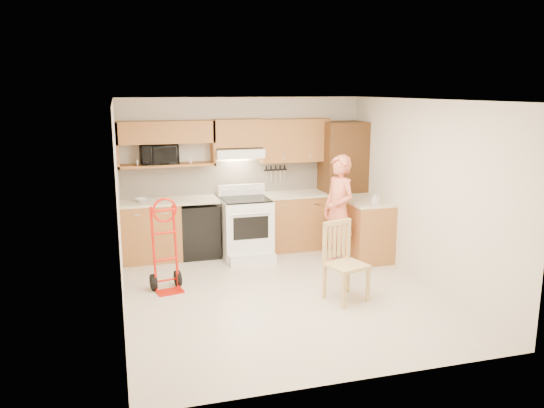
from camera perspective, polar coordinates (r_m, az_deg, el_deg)
name	(u,v)px	position (r m, az deg, el deg)	size (l,w,h in m)	color
floor	(282,294)	(7.18, 1.11, -9.51)	(4.00, 4.50, 0.02)	beige
ceiling	(283,99)	(6.67, 1.20, 11.04)	(4.00, 4.50, 0.02)	white
wall_back	(243,174)	(8.96, -3.10, 3.20)	(4.00, 0.02, 2.50)	beige
wall_front	(359,251)	(4.77, 9.19, -4.92)	(4.00, 0.02, 2.50)	beige
wall_left	(118,210)	(6.52, -15.97, -0.61)	(0.02, 4.50, 2.50)	beige
wall_right	(424,192)	(7.64, 15.73, 1.21)	(0.02, 4.50, 2.50)	beige
backsplash	(243,177)	(8.95, -3.06, 2.86)	(3.92, 0.03, 0.55)	beige
lower_cab_left	(151,232)	(8.62, -12.68, -2.88)	(0.90, 0.60, 0.90)	#9F6A3A
dishwasher	(199,230)	(8.69, -7.73, -2.73)	(0.60, 0.60, 0.85)	black
lower_cab_right	(296,222)	(9.05, 2.53, -1.87)	(1.14, 0.60, 0.90)	#9F6A3A
countertop_left	(169,201)	(8.53, -10.81, 0.30)	(1.50, 0.63, 0.04)	beige
countertop_right	(296,194)	(8.95, 2.56, 1.05)	(1.14, 0.63, 0.04)	beige
cab_return_right	(364,230)	(8.65, 9.70, -2.70)	(0.60, 1.00, 0.90)	#9F6A3A
countertop_return	(365,201)	(8.54, 9.81, 0.35)	(0.63, 1.00, 0.04)	beige
pantry_tall	(342,184)	(9.21, 7.41, 2.10)	(0.70, 0.60, 2.10)	#532E10
upper_cab_left	(166,132)	(8.52, -11.18, 7.47)	(1.50, 0.33, 0.34)	#9F6A3A
upper_shelf_mw	(167,165)	(8.57, -11.04, 4.08)	(1.50, 0.33, 0.04)	#9F6A3A
upper_cab_center	(238,133)	(8.69, -3.67, 7.50)	(0.76, 0.33, 0.44)	#9F6A3A
upper_cab_right	(294,140)	(8.95, 2.34, 6.75)	(1.14, 0.33, 0.70)	#9F6A3A
range_hood	(239,153)	(8.65, -3.55, 5.42)	(0.76, 0.46, 0.14)	white
knife_strip	(276,174)	(9.05, 0.38, 3.24)	(0.40, 0.05, 0.29)	black
microwave	(159,154)	(8.54, -11.86, 5.19)	(0.56, 0.38, 0.31)	black
range	(247,223)	(8.49, -2.67, -2.05)	(0.76, 1.00, 1.12)	white
person	(339,211)	(8.12, 7.06, -0.74)	(0.61, 0.40, 1.68)	#E26E4F
hand_truck	(166,250)	(7.23, -11.11, -4.75)	(0.45, 0.41, 1.13)	red
dining_chair	(347,262)	(6.86, 7.89, -6.13)	(0.45, 0.49, 1.00)	tan
soap_bottle	(376,198)	(8.22, 10.89, 0.60)	(0.08, 0.08, 0.17)	white
bowl	(142,200)	(8.50, -13.59, 0.44)	(0.21, 0.21, 0.05)	white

